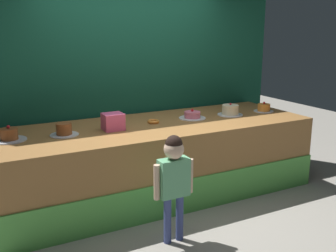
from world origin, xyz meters
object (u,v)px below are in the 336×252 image
pink_box (113,122)px  cake_far_left (9,135)px  donut (153,121)px  child_figure (174,174)px  cake_left (64,130)px  cake_right (230,110)px  cake_far_right (264,108)px  cake_center (192,115)px

pink_box → cake_far_left: 1.08m
donut → child_figure: bearing=-106.5°
cake_left → cake_far_left: bearing=173.9°
pink_box → donut: pink_box is taller
donut → cake_far_left: bearing=-179.9°
cake_far_left → cake_right: (2.70, -0.06, 0.01)m
child_figure → pink_box: 1.12m
donut → cake_far_right: (1.62, -0.10, 0.03)m
child_figure → pink_box: (-0.20, 1.07, 0.30)m
child_figure → donut: bearing=73.5°
cake_left → cake_center: (1.62, 0.06, -0.02)m
donut → cake_left: size_ratio=0.49×
child_figure → cake_center: size_ratio=3.10×
cake_far_left → cake_left: 0.54m
cake_far_left → child_figure: bearing=-41.9°
cake_left → cake_center: 1.62m
donut → cake_left: bearing=-176.7°
donut → cake_center: bearing=-0.5°
cake_far_left → cake_far_right: cake_far_left is taller
cake_far_left → cake_center: size_ratio=1.00×
cake_left → cake_right: 2.16m
cake_far_right → cake_center: bearing=175.1°
cake_center → cake_far_right: cake_far_right is taller
pink_box → cake_far_right: 2.16m
cake_far_left → cake_center: cake_far_left is taller
child_figure → donut: size_ratio=7.22×
donut → cake_far_right: cake_far_right is taller
child_figure → cake_far_right: 2.24m
cake_left → cake_center: bearing=2.0°
cake_far_left → pink_box: bearing=-4.3°
child_figure → cake_left: (-0.74, 1.09, 0.26)m
donut → cake_right: bearing=-3.6°
cake_right → cake_far_right: bearing=-3.0°
pink_box → cake_far_right: bearing=-0.3°
child_figure → cake_center: 1.47m
pink_box → cake_left: bearing=177.4°
donut → pink_box: bearing=-170.9°
pink_box → cake_center: size_ratio=0.66×
cake_left → pink_box: bearing=-2.6°
pink_box → cake_left: size_ratio=0.74×
child_figure → cake_far_left: (-1.28, 1.15, 0.25)m
cake_left → cake_far_right: size_ratio=1.13×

